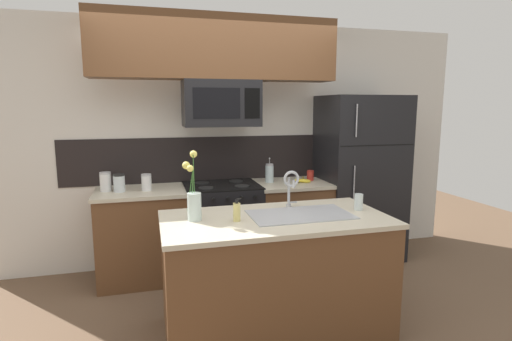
% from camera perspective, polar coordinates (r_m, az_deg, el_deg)
% --- Properties ---
extents(ground_plane, '(10.00, 10.00, 0.00)m').
position_cam_1_polar(ground_plane, '(3.59, -1.98, -19.43)').
color(ground_plane, brown).
extents(rear_partition, '(5.20, 0.10, 2.60)m').
position_cam_1_polar(rear_partition, '(4.49, -2.08, 3.82)').
color(rear_partition, silver).
rests_on(rear_partition, ground).
extents(splash_band, '(3.20, 0.01, 0.48)m').
position_cam_1_polar(splash_band, '(4.39, -5.72, 1.69)').
color(splash_band, black).
rests_on(splash_band, rear_partition).
extents(back_counter_left, '(0.87, 0.65, 0.91)m').
position_cam_1_polar(back_counter_left, '(4.17, -15.86, -8.82)').
color(back_counter_left, brown).
rests_on(back_counter_left, ground).
extents(back_counter_right, '(0.79, 0.65, 0.91)m').
position_cam_1_polar(back_counter_right, '(4.42, 4.97, -7.45)').
color(back_counter_right, brown).
rests_on(back_counter_right, ground).
extents(stove_range, '(0.76, 0.64, 0.93)m').
position_cam_1_polar(stove_range, '(4.23, -4.84, -8.16)').
color(stove_range, black).
rests_on(stove_range, ground).
extents(microwave, '(0.74, 0.40, 0.45)m').
position_cam_1_polar(microwave, '(4.01, -5.03, 9.53)').
color(microwave, black).
extents(upper_cabinet_band, '(2.36, 0.34, 0.60)m').
position_cam_1_polar(upper_cabinet_band, '(4.01, -5.69, 17.03)').
color(upper_cabinet_band, brown).
extents(refrigerator, '(0.88, 0.74, 1.83)m').
position_cam_1_polar(refrigerator, '(4.67, 14.45, -1.00)').
color(refrigerator, black).
rests_on(refrigerator, ground).
extents(storage_jar_tall, '(0.11, 0.11, 0.19)m').
position_cam_1_polar(storage_jar_tall, '(4.09, -20.69, -1.51)').
color(storage_jar_tall, silver).
rests_on(storage_jar_tall, back_counter_left).
extents(storage_jar_medium, '(0.11, 0.11, 0.17)m').
position_cam_1_polar(storage_jar_medium, '(4.02, -18.97, -1.69)').
color(storage_jar_medium, silver).
rests_on(storage_jar_medium, back_counter_left).
extents(storage_jar_short, '(0.10, 0.10, 0.16)m').
position_cam_1_polar(storage_jar_short, '(4.00, -15.38, -1.64)').
color(storage_jar_short, silver).
rests_on(storage_jar_short, back_counter_left).
extents(banana_bunch, '(0.19, 0.12, 0.07)m').
position_cam_1_polar(banana_bunch, '(4.29, 6.74, -1.44)').
color(banana_bunch, yellow).
rests_on(banana_bunch, back_counter_right).
extents(french_press, '(0.09, 0.09, 0.27)m').
position_cam_1_polar(french_press, '(4.28, 1.94, -0.37)').
color(french_press, silver).
rests_on(french_press, back_counter_right).
extents(coffee_tin, '(0.08, 0.08, 0.11)m').
position_cam_1_polar(coffee_tin, '(4.43, 7.78, -0.69)').
color(coffee_tin, '#B22D23').
rests_on(coffee_tin, back_counter_right).
extents(island_counter, '(1.67, 0.85, 0.91)m').
position_cam_1_polar(island_counter, '(3.13, 2.76, -14.65)').
color(island_counter, brown).
rests_on(island_counter, ground).
extents(kitchen_sink, '(0.76, 0.44, 0.16)m').
position_cam_1_polar(kitchen_sink, '(3.06, 6.32, -7.57)').
color(kitchen_sink, '#ADAFB5').
rests_on(kitchen_sink, island_counter).
extents(sink_faucet, '(0.14, 0.14, 0.31)m').
position_cam_1_polar(sink_faucet, '(3.19, 4.99, -1.91)').
color(sink_faucet, '#B7BABF').
rests_on(sink_faucet, island_counter).
extents(dish_soap_bottle, '(0.06, 0.05, 0.16)m').
position_cam_1_polar(dish_soap_bottle, '(2.85, -2.76, -5.89)').
color(dish_soap_bottle, '#DBCC75').
rests_on(dish_soap_bottle, island_counter).
extents(drinking_glass, '(0.07, 0.07, 0.13)m').
position_cam_1_polar(drinking_glass, '(3.25, 14.45, -4.37)').
color(drinking_glass, silver).
rests_on(drinking_glass, island_counter).
extents(flower_vase, '(0.12, 0.12, 0.50)m').
position_cam_1_polar(flower_vase, '(2.89, -8.89, -4.43)').
color(flower_vase, silver).
rests_on(flower_vase, island_counter).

